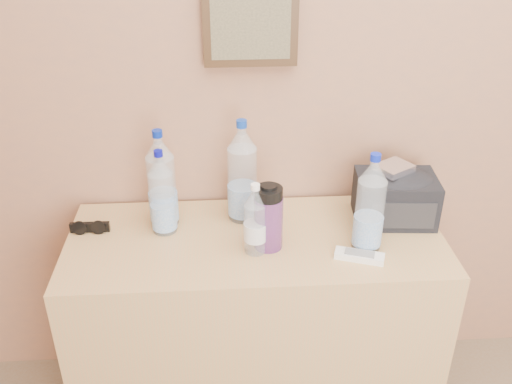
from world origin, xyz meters
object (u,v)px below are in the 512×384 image
(pet_large_d, at_px, (370,208))
(foil_packet, at_px, (394,168))
(pet_large_a, at_px, (162,196))
(pet_large_b, at_px, (162,184))
(ac_remote, at_px, (359,256))
(sunglasses, at_px, (90,227))
(pet_small, at_px, (255,223))
(nalgene_bottle, at_px, (268,217))
(pet_large_c, at_px, (242,176))
(dresser, at_px, (256,327))
(toiletry_bag, at_px, (395,195))

(pet_large_d, distance_m, foil_packet, 0.21)
(pet_large_a, height_order, pet_large_b, pet_large_b)
(ac_remote, bearing_deg, sunglasses, -174.57)
(pet_large_d, bearing_deg, pet_large_a, 167.93)
(pet_small, height_order, nalgene_bottle, pet_small)
(pet_large_c, height_order, sunglasses, pet_large_c)
(pet_large_d, relative_size, sunglasses, 2.52)
(pet_large_c, height_order, ac_remote, pet_large_c)
(pet_large_c, distance_m, foil_packet, 0.51)
(sunglasses, bearing_deg, dresser, -7.28)
(sunglasses, distance_m, ac_remote, 0.89)
(pet_large_c, bearing_deg, pet_large_d, -28.20)
(toiletry_bag, bearing_deg, nalgene_bottle, -157.95)
(dresser, height_order, toiletry_bag, toiletry_bag)
(ac_remote, bearing_deg, pet_large_b, 177.01)
(dresser, xyz_separation_m, pet_large_d, (0.35, -0.07, 0.53))
(nalgene_bottle, bearing_deg, pet_large_d, -4.24)
(pet_large_d, xyz_separation_m, sunglasses, (-0.90, 0.15, -0.13))
(pet_large_a, bearing_deg, pet_large_b, 93.98)
(pet_small, distance_m, ac_remote, 0.34)
(pet_large_d, height_order, pet_small, pet_large_d)
(dresser, relative_size, pet_large_b, 3.62)
(pet_large_a, distance_m, sunglasses, 0.27)
(pet_large_a, xyz_separation_m, foil_packet, (0.77, 0.03, 0.06))
(pet_large_a, distance_m, foil_packet, 0.77)
(pet_large_b, xyz_separation_m, pet_large_c, (0.27, 0.02, 0.01))
(pet_large_d, distance_m, sunglasses, 0.92)
(sunglasses, bearing_deg, pet_large_c, 7.21)
(nalgene_bottle, distance_m, foil_packet, 0.46)
(pet_large_a, xyz_separation_m, nalgene_bottle, (0.34, -0.12, -0.02))
(dresser, bearing_deg, pet_large_d, -11.53)
(pet_large_a, height_order, pet_large_c, pet_large_c)
(toiletry_bag, bearing_deg, dresser, -164.60)
(pet_large_a, bearing_deg, ac_remote, -18.36)
(nalgene_bottle, relative_size, ac_remote, 1.47)
(pet_large_d, bearing_deg, dresser, 168.47)
(pet_large_c, bearing_deg, nalgene_bottle, -68.28)
(pet_large_c, xyz_separation_m, sunglasses, (-0.51, -0.06, -0.14))
(pet_large_b, xyz_separation_m, pet_small, (0.30, -0.19, -0.05))
(ac_remote, bearing_deg, foil_packet, 76.10)
(pet_small, relative_size, ac_remote, 1.58)
(pet_large_b, relative_size, pet_large_c, 0.95)
(pet_large_b, distance_m, pet_small, 0.35)
(sunglasses, relative_size, foil_packet, 1.18)
(pet_large_d, distance_m, ac_remote, 0.15)
(pet_large_d, bearing_deg, ac_remote, -118.58)
(pet_large_c, relative_size, ac_remote, 2.38)
(pet_large_a, bearing_deg, foil_packet, 2.34)
(pet_large_a, relative_size, pet_small, 1.23)
(dresser, bearing_deg, pet_large_a, 167.30)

